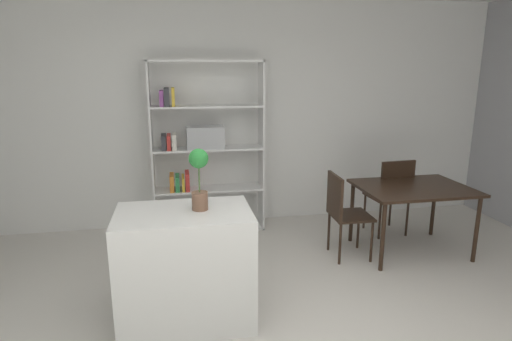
{
  "coord_description": "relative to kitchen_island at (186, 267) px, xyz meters",
  "views": [
    {
      "loc": [
        -0.62,
        -2.55,
        1.98
      ],
      "look_at": [
        -0.02,
        0.64,
        1.19
      ],
      "focal_mm": 29.73,
      "sensor_mm": 36.0,
      "label": 1
    }
  ],
  "objects": [
    {
      "name": "back_partition",
      "position": [
        0.6,
        2.23,
        0.95
      ],
      "size": [
        7.17,
        0.06,
        2.82
      ],
      "primitive_type": "cube",
      "color": "white",
      "rests_on": "ground_plane"
    },
    {
      "name": "kitchen_island",
      "position": [
        0.0,
        0.0,
        0.0
      ],
      "size": [
        1.03,
        0.66,
        0.92
      ],
      "primitive_type": "cube",
      "color": "silver",
      "rests_on": "ground_plane"
    },
    {
      "name": "potted_plant_on_island",
      "position": [
        0.13,
        0.03,
        0.73
      ],
      "size": [
        0.15,
        0.15,
        0.48
      ],
      "color": "brown",
      "rests_on": "kitchen_island"
    },
    {
      "name": "dining_chair_island_side",
      "position": [
        1.66,
        0.88,
        0.09
      ],
      "size": [
        0.41,
        0.43,
        0.91
      ],
      "rotation": [
        0.0,
        0.0,
        1.54
      ],
      "color": "black",
      "rests_on": "ground_plane"
    },
    {
      "name": "dining_chair_far",
      "position": [
        2.46,
        1.34,
        0.1
      ],
      "size": [
        0.46,
        0.45,
        0.94
      ],
      "rotation": [
        0.0,
        0.0,
        3.22
      ],
      "color": "black",
      "rests_on": "ground_plane"
    },
    {
      "name": "dining_table",
      "position": [
        2.45,
        0.87,
        0.21
      ],
      "size": [
        1.16,
        0.88,
        0.74
      ],
      "color": "black",
      "rests_on": "ground_plane"
    },
    {
      "name": "open_bookshelf",
      "position": [
        0.26,
        1.92,
        0.62
      ],
      "size": [
        1.33,
        0.32,
        2.06
      ],
      "color": "white",
      "rests_on": "ground_plane"
    }
  ]
}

